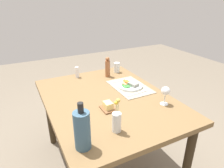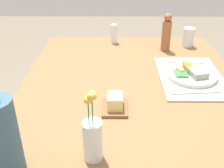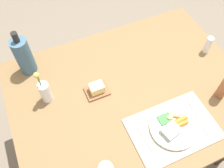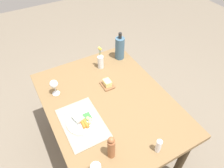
{
  "view_description": "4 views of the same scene",
  "coord_description": "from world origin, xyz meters",
  "views": [
    {
      "loc": [
        -1.4,
        0.67,
        1.6
      ],
      "look_at": [
        0.09,
        -0.09,
        0.85
      ],
      "focal_mm": 32.11,
      "sensor_mm": 36.0,
      "label": 1
    },
    {
      "loc": [
        -1.08,
        0.09,
        1.39
      ],
      "look_at": [
        -0.03,
        0.09,
        0.8
      ],
      "focal_mm": 43.95,
      "sensor_mm": 36.0,
      "label": 2
    },
    {
      "loc": [
        -0.4,
        -0.64,
        1.95
      ],
      "look_at": [
        -0.09,
        0.07,
        0.81
      ],
      "focal_mm": 39.32,
      "sensor_mm": 36.0,
      "label": 3
    },
    {
      "loc": [
        1.07,
        -0.56,
        2.16
      ],
      "look_at": [
        -0.08,
        0.08,
        0.87
      ],
      "focal_mm": 34.09,
      "sensor_mm": 36.0,
      "label": 4
    }
  ],
  "objects": [
    {
      "name": "salt_shaker",
      "position": [
        0.57,
        0.09,
        0.83
      ],
      "size": [
        0.04,
        0.04,
        0.12
      ],
      "primitive_type": "cylinder",
      "color": "white",
      "rests_on": "dining_table"
    },
    {
      "name": "ground_plane",
      "position": [
        0.0,
        0.0,
        0.0
      ],
      "size": [
        8.0,
        8.0,
        0.0
      ],
      "primitive_type": "plane",
      "color": "#726656"
    },
    {
      "name": "dining_table",
      "position": [
        0.0,
        0.0,
        0.67
      ],
      "size": [
        1.35,
        1.03,
        0.77
      ],
      "color": "brown",
      "rests_on": "ground_plane"
    },
    {
      "name": "butter_dish",
      "position": [
        -0.18,
        0.08,
        0.79
      ],
      "size": [
        0.13,
        0.1,
        0.06
      ],
      "color": "brown",
      "rests_on": "dining_table"
    },
    {
      "name": "fork",
      "position": [
        -0.06,
        -0.27,
        0.78
      ],
      "size": [
        0.04,
        0.22,
        0.0
      ],
      "primitive_type": "cube",
      "rotation": [
        0.0,
        0.0,
        0.08
      ],
      "color": "silver",
      "rests_on": "placemat"
    },
    {
      "name": "cooler_bottle",
      "position": [
        -0.49,
        0.4,
        0.89
      ],
      "size": [
        0.1,
        0.1,
        0.3
      ],
      "color": "#3C5D74",
      "rests_on": "dining_table"
    },
    {
      "name": "knife",
      "position": [
        0.26,
        -0.29,
        0.78
      ],
      "size": [
        0.04,
        0.21,
        0.0
      ],
      "primitive_type": "cube",
      "rotation": [
        0.0,
        0.0,
        -0.1
      ],
      "color": "silver",
      "rests_on": "placemat"
    },
    {
      "name": "placemat",
      "position": [
        0.1,
        -0.29,
        0.77
      ],
      "size": [
        0.45,
        0.3,
        0.01
      ],
      "primitive_type": "cube",
      "color": "gray",
      "rests_on": "dining_table"
    },
    {
      "name": "flower_vase",
      "position": [
        -0.45,
        0.15,
        0.85
      ],
      "size": [
        0.06,
        0.06,
        0.25
      ],
      "color": "silver",
      "rests_on": "dining_table"
    },
    {
      "name": "dinner_plate",
      "position": [
        0.1,
        -0.29,
        0.79
      ],
      "size": [
        0.24,
        0.24,
        0.05
      ],
      "color": "silver",
      "rests_on": "placemat"
    }
  ]
}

